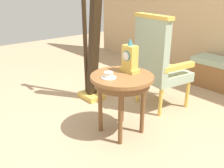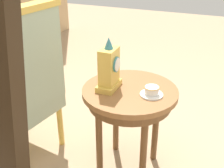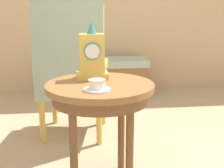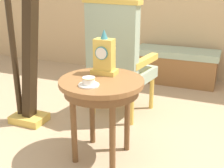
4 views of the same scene
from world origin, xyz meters
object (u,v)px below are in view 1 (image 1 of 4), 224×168
at_px(armchair, 158,61).
at_px(mantel_clock, 130,59).
at_px(harp, 91,44).
at_px(teacup_left, 109,75).
at_px(side_table, 122,83).

bearing_deg(armchair, mantel_clock, -78.47).
bearing_deg(mantel_clock, armchair, 101.53).
distance_m(armchair, harp, 0.85).
distance_m(teacup_left, harp, 0.93).
relative_size(side_table, armchair, 0.55).
height_order(side_table, harp, harp).
height_order(side_table, armchair, armchair).
height_order(armchair, harp, harp).
distance_m(side_table, mantel_clock, 0.26).
xyz_separation_m(side_table, mantel_clock, (-0.03, 0.13, 0.22)).
xyz_separation_m(side_table, armchair, (-0.15, 0.73, 0.05)).
xyz_separation_m(teacup_left, armchair, (-0.13, 0.88, -0.06)).
bearing_deg(teacup_left, armchair, 98.39).
bearing_deg(mantel_clock, side_table, -77.27).
relative_size(teacup_left, mantel_clock, 0.42).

